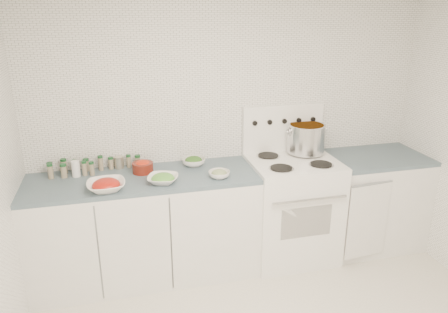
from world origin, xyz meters
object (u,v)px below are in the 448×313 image
stove (291,205)px  stock_pot (306,137)px  bowl_tomato (106,185)px  bowl_snowpea (163,179)px

stove → stock_pot: bearing=39.9°
bowl_tomato → bowl_snowpea: (0.43, 0.04, -0.01)m
stove → stock_pot: stove is taller
stove → stock_pot: 0.63m
stock_pot → bowl_tomato: 1.80m
bowl_tomato → stove: bearing=6.8°
stove → bowl_tomato: 1.65m
bowl_tomato → bowl_snowpea: size_ratio=1.00×
stock_pot → bowl_snowpea: stock_pot is taller
stock_pot → bowl_snowpea: 1.37m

